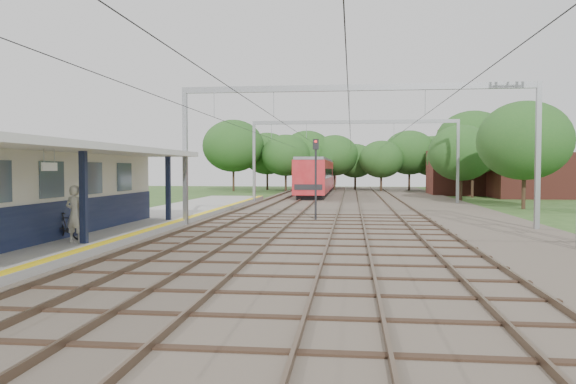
{
  "coord_description": "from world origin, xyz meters",
  "views": [
    {
      "loc": [
        3.34,
        -12.46,
        2.94
      ],
      "look_at": [
        -0.3,
        19.41,
        1.6
      ],
      "focal_mm": 35.0,
      "sensor_mm": 36.0,
      "label": 1
    }
  ],
  "objects_px": {
    "bicycle": "(68,226)",
    "train": "(320,175)",
    "signal_post": "(316,169)",
    "person": "(75,214)"
  },
  "relations": [
    {
      "from": "person",
      "to": "bicycle",
      "type": "xyz_separation_m",
      "value": [
        -0.73,
        0.87,
        -0.52
      ]
    },
    {
      "from": "person",
      "to": "signal_post",
      "type": "relative_size",
      "value": 0.44
    },
    {
      "from": "train",
      "to": "signal_post",
      "type": "relative_size",
      "value": 8.11
    },
    {
      "from": "bicycle",
      "to": "train",
      "type": "relative_size",
      "value": 0.04
    },
    {
      "from": "bicycle",
      "to": "signal_post",
      "type": "height_order",
      "value": "signal_post"
    },
    {
      "from": "person",
      "to": "train",
      "type": "distance_m",
      "value": 49.87
    },
    {
      "from": "person",
      "to": "signal_post",
      "type": "height_order",
      "value": "signal_post"
    },
    {
      "from": "person",
      "to": "signal_post",
      "type": "xyz_separation_m",
      "value": [
        7.59,
        12.47,
        1.57
      ]
    },
    {
      "from": "signal_post",
      "to": "train",
      "type": "bearing_deg",
      "value": 82.92
    },
    {
      "from": "bicycle",
      "to": "signal_post",
      "type": "distance_m",
      "value": 14.42
    }
  ]
}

